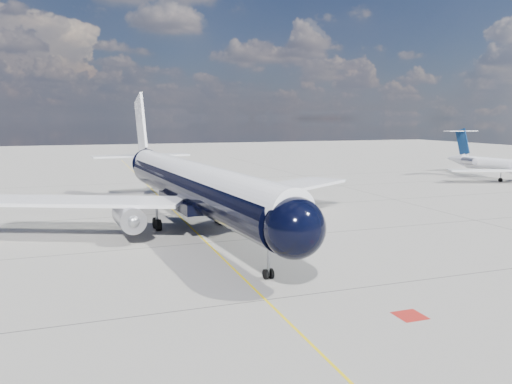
% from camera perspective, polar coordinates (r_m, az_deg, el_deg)
% --- Properties ---
extents(ground, '(320.00, 320.00, 0.00)m').
position_cam_1_polar(ground, '(64.10, -9.92, -1.60)').
color(ground, gray).
rests_on(ground, ground).
extents(taxiway_centerline, '(0.16, 160.00, 0.01)m').
position_cam_1_polar(taxiway_centerline, '(59.25, -9.11, -2.39)').
color(taxiway_centerline, yellow).
rests_on(taxiway_centerline, ground).
extents(red_marking, '(1.60, 1.60, 0.01)m').
position_cam_1_polar(red_marking, '(30.14, 17.18, -13.34)').
color(red_marking, maroon).
rests_on(red_marking, ground).
extents(main_airliner, '(41.35, 50.53, 14.59)m').
position_cam_1_polar(main_airliner, '(50.81, -7.71, 1.02)').
color(main_airliner, black).
rests_on(main_airliner, ground).
extents(regional_jet, '(23.55, 27.12, 9.18)m').
position_cam_1_polar(regional_jet, '(98.75, 26.52, 2.82)').
color(regional_jet, white).
rests_on(regional_jet, ground).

